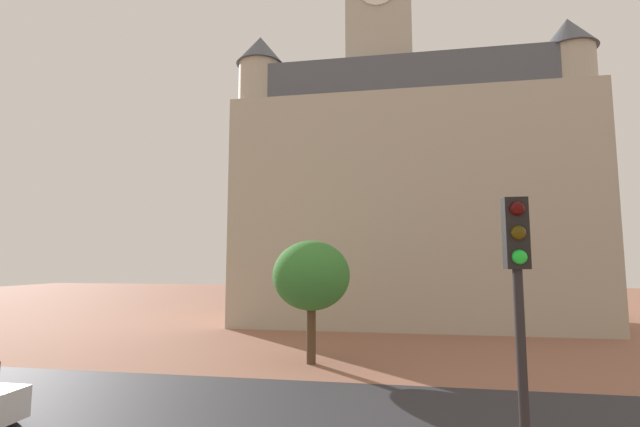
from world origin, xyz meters
name	(u,v)px	position (x,y,z in m)	size (l,w,h in m)	color
ground_plane	(314,393)	(0.00, 10.00, 0.00)	(120.00, 120.00, 0.00)	#93604C
street_asphalt_strip	(293,426)	(0.00, 7.24, 0.00)	(120.00, 8.28, 0.00)	#2D2D33
landmark_building	(403,187)	(3.23, 26.83, 9.19)	(22.56, 10.24, 30.28)	#B2A893
traffic_light_pole	(520,317)	(4.09, 1.93, 3.41)	(0.28, 0.34, 4.90)	black
tree_curb_far	(311,276)	(-0.82, 13.89, 3.49)	(3.16, 3.16, 4.94)	#4C3823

